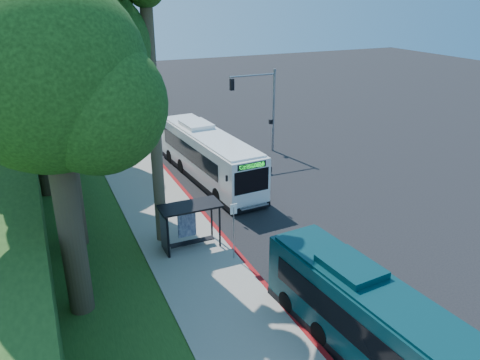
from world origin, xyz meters
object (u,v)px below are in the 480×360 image
white_bus (208,155)px  teal_bus (381,328)px  pickup (234,154)px  bus_shelter (185,218)px

white_bus → teal_bus: (-0.90, -19.93, -0.20)m
teal_bus → pickup: teal_bus is taller
pickup → white_bus: bearing=-148.6°
teal_bus → pickup: 22.86m
bus_shelter → teal_bus: teal_bus is taller
bus_shelter → white_bus: bearing=62.6°
white_bus → pickup: (3.15, 2.55, -1.15)m
bus_shelter → white_bus: size_ratio=0.25×
bus_shelter → pickup: bus_shelter is taller
white_bus → teal_bus: 19.95m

